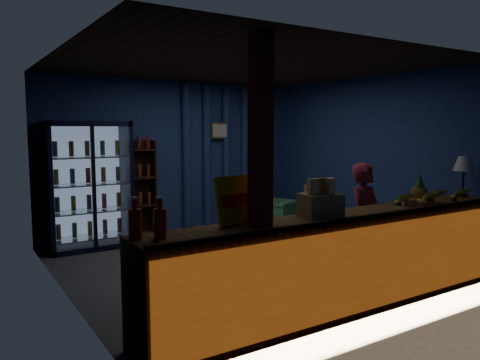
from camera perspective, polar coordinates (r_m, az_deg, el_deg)
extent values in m
plane|color=#515154|center=(6.40, 0.43, -9.95)|extent=(4.60, 4.60, 0.00)
plane|color=navy|center=(8.10, -8.01, 2.77)|extent=(4.60, 0.00, 4.60)
plane|color=navy|center=(4.48, 15.84, -0.22)|extent=(4.60, 0.00, 4.60)
plane|color=navy|center=(5.29, -21.02, 0.57)|extent=(0.00, 4.40, 4.40)
plane|color=navy|center=(7.65, 15.11, 2.41)|extent=(0.00, 4.40, 4.40)
plane|color=#472D19|center=(6.19, 0.45, 13.82)|extent=(4.60, 4.60, 0.00)
cube|color=brown|center=(4.84, 12.86, -9.62)|extent=(4.40, 0.55, 0.95)
cube|color=#E6401B|center=(4.65, 15.44, -10.36)|extent=(4.35, 0.02, 0.81)
cube|color=#341C10|center=(4.55, 15.43, -4.31)|extent=(4.40, 0.04, 0.04)
cube|color=maroon|center=(4.01, 2.50, -0.72)|extent=(0.16, 0.16, 2.60)
cube|color=black|center=(7.55, -18.50, -0.41)|extent=(1.20, 0.06, 1.90)
cube|color=black|center=(7.17, -22.41, -0.90)|extent=(0.06, 0.60, 1.90)
cube|color=black|center=(7.44, -13.74, -0.36)|extent=(0.06, 0.60, 1.90)
cube|color=black|center=(7.24, -18.24, 6.54)|extent=(1.20, 0.60, 0.08)
cube|color=black|center=(7.45, -17.76, -7.60)|extent=(1.20, 0.60, 0.08)
cube|color=#99B2D8|center=(7.50, -18.41, -0.45)|extent=(1.08, 0.02, 1.74)
cube|color=white|center=(7.02, -17.43, -0.86)|extent=(1.12, 0.02, 1.78)
cube|color=black|center=(7.00, -17.39, -0.88)|extent=(0.05, 0.05, 1.80)
cube|color=silver|center=(7.42, -17.79, -6.62)|extent=(1.08, 0.48, 0.02)
cylinder|color=#A35817|center=(7.29, -21.26, -5.92)|extent=(0.07, 0.07, 0.22)
cylinder|color=#1B6C27|center=(7.34, -19.53, -5.78)|extent=(0.07, 0.07, 0.22)
cylinder|color=#AA9C1A|center=(7.39, -17.82, -5.64)|extent=(0.07, 0.07, 0.22)
cylinder|color=navy|center=(7.45, -16.14, -5.49)|extent=(0.07, 0.07, 0.22)
cylinder|color=maroon|center=(7.51, -14.49, -5.34)|extent=(0.07, 0.07, 0.22)
cube|color=silver|center=(7.34, -17.89, -3.57)|extent=(1.08, 0.48, 0.02)
cylinder|color=#1B6C27|center=(7.22, -21.39, -2.81)|extent=(0.07, 0.07, 0.22)
cylinder|color=#AA9C1A|center=(7.27, -19.65, -2.69)|extent=(0.07, 0.07, 0.22)
cylinder|color=navy|center=(7.32, -17.93, -2.57)|extent=(0.07, 0.07, 0.22)
cylinder|color=maroon|center=(7.38, -16.24, -2.45)|extent=(0.07, 0.07, 0.22)
cylinder|color=#A35817|center=(7.44, -14.57, -2.32)|extent=(0.07, 0.07, 0.22)
cube|color=silver|center=(7.28, -18.00, -0.47)|extent=(1.08, 0.48, 0.02)
cylinder|color=#AA9C1A|center=(7.17, -21.52, 0.34)|extent=(0.07, 0.07, 0.22)
cylinder|color=navy|center=(7.22, -19.76, 0.45)|extent=(0.07, 0.07, 0.22)
cylinder|color=maroon|center=(7.27, -18.04, 0.55)|extent=(0.07, 0.07, 0.22)
cylinder|color=#A35817|center=(7.33, -16.33, 0.65)|extent=(0.07, 0.07, 0.22)
cylinder|color=#1B6C27|center=(7.39, -14.66, 0.74)|extent=(0.07, 0.07, 0.22)
cube|color=silver|center=(7.25, -18.11, 2.67)|extent=(1.08, 0.48, 0.02)
cylinder|color=navy|center=(7.15, -21.65, 3.54)|extent=(0.07, 0.07, 0.22)
cylinder|color=maroon|center=(7.19, -19.88, 3.62)|extent=(0.07, 0.07, 0.22)
cylinder|color=#A35817|center=(7.24, -18.14, 3.70)|extent=(0.07, 0.07, 0.22)
cylinder|color=#1B6C27|center=(7.30, -16.43, 3.77)|extent=(0.07, 0.07, 0.22)
cylinder|color=#AA9C1A|center=(7.37, -14.74, 3.84)|extent=(0.07, 0.07, 0.22)
cube|color=#341C10|center=(7.83, -12.47, -1.11)|extent=(0.50, 0.02, 1.60)
cube|color=#341C10|center=(7.64, -13.80, -1.33)|extent=(0.03, 0.28, 1.60)
cube|color=#341C10|center=(7.80, -10.53, -1.10)|extent=(0.03, 0.28, 1.60)
cube|color=#341C10|center=(7.83, -12.03, -6.29)|extent=(0.46, 0.26, 0.02)
cube|color=#341C10|center=(7.75, -12.10, -3.05)|extent=(0.46, 0.26, 0.02)
cube|color=#341C10|center=(7.69, -12.18, 0.27)|extent=(0.46, 0.26, 0.02)
cube|color=#341C10|center=(7.66, -12.26, 3.62)|extent=(0.46, 0.26, 0.02)
cylinder|color=navy|center=(8.13, -6.55, 2.81)|extent=(0.14, 0.14, 2.50)
cylinder|color=navy|center=(8.31, -4.06, 2.91)|extent=(0.14, 0.14, 2.50)
cylinder|color=navy|center=(8.50, -1.68, 3.00)|extent=(0.14, 0.14, 2.50)
cylinder|color=navy|center=(8.71, 0.59, 3.08)|extent=(0.14, 0.14, 2.50)
cylinder|color=navy|center=(8.94, 2.74, 3.15)|extent=(0.14, 0.14, 2.50)
cube|color=yellow|center=(8.38, -2.44, 6.02)|extent=(0.36, 0.03, 0.28)
cube|color=silver|center=(8.36, -2.37, 6.02)|extent=(0.30, 0.01, 0.22)
imported|color=maroon|center=(5.73, 14.97, -4.92)|extent=(0.58, 0.45, 1.39)
imported|color=#55AA61|center=(8.27, 4.40, -4.26)|extent=(0.78, 0.79, 0.55)
cube|color=#341C10|center=(8.00, 1.16, -4.94)|extent=(0.54, 0.41, 0.46)
cylinder|color=#341C10|center=(7.95, 1.17, -2.98)|extent=(0.09, 0.09, 0.09)
cube|color=#DAC70B|center=(4.15, 0.04, -2.36)|extent=(0.55, 0.20, 0.43)
cube|color=red|center=(4.13, 0.19, -2.40)|extent=(0.45, 0.12, 0.11)
cylinder|color=red|center=(3.64, -12.68, -5.29)|extent=(0.10, 0.10, 0.23)
cylinder|color=red|center=(3.61, -12.74, -2.76)|extent=(0.05, 0.05, 0.09)
cylinder|color=white|center=(3.61, -12.75, -2.16)|extent=(0.05, 0.05, 0.02)
cylinder|color=red|center=(3.63, -9.74, -5.28)|extent=(0.10, 0.10, 0.23)
cylinder|color=red|center=(3.60, -9.79, -2.74)|extent=(0.05, 0.05, 0.09)
cylinder|color=white|center=(3.59, -9.80, -2.13)|extent=(0.05, 0.05, 0.02)
cube|color=#A68D50|center=(4.46, 9.75, -3.13)|extent=(0.41, 0.35, 0.23)
cube|color=gold|center=(4.39, 8.80, -0.77)|extent=(0.10, 0.08, 0.15)
cube|color=#B36621|center=(4.44, 9.79, -0.72)|extent=(0.10, 0.08, 0.15)
cube|color=gold|center=(4.48, 10.77, -0.67)|extent=(0.10, 0.08, 0.15)
cube|color=#A68D50|center=(4.60, 9.26, -3.16)|extent=(0.34, 0.30, 0.18)
cube|color=gold|center=(4.55, 8.49, -1.37)|extent=(0.09, 0.07, 0.12)
cube|color=#B36621|center=(4.58, 9.29, -1.33)|extent=(0.09, 0.07, 0.12)
cube|color=gold|center=(4.60, 10.08, -1.30)|extent=(0.09, 0.07, 0.12)
cylinder|color=silver|center=(5.38, 20.42, -2.95)|extent=(0.44, 0.44, 0.02)
cube|color=gold|center=(5.44, 20.98, -2.49)|extent=(0.10, 0.07, 0.05)
cube|color=#B36621|center=(5.46, 20.32, -2.44)|extent=(0.11, 0.11, 0.05)
cube|color=gold|center=(5.42, 19.72, -2.47)|extent=(0.07, 0.10, 0.05)
cube|color=#B36621|center=(5.36, 19.53, -2.56)|extent=(0.11, 0.11, 0.05)
cube|color=gold|center=(5.31, 19.87, -2.66)|extent=(0.10, 0.07, 0.05)
cube|color=#B36621|center=(5.29, 20.56, -2.72)|extent=(0.11, 0.11, 0.05)
cube|color=gold|center=(5.32, 21.17, -2.69)|extent=(0.07, 0.10, 0.05)
cube|color=#B36621|center=(5.38, 21.34, -2.59)|extent=(0.11, 0.11, 0.05)
cylinder|color=black|center=(6.39, 25.49, -1.69)|extent=(0.12, 0.12, 0.04)
cylinder|color=black|center=(6.37, 25.57, -0.12)|extent=(0.02, 0.02, 0.35)
cone|color=white|center=(6.35, 25.66, 1.81)|extent=(0.25, 0.25, 0.18)
sphere|color=olive|center=(5.63, 21.01, -1.60)|extent=(0.19, 0.19, 0.19)
cone|color=#276021|center=(5.61, 21.07, 0.02)|extent=(0.11, 0.11, 0.15)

